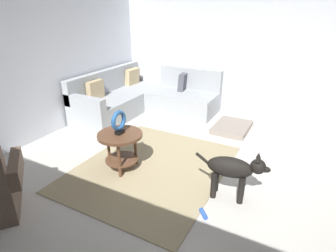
{
  "coord_description": "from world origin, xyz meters",
  "views": [
    {
      "loc": [
        -2.67,
        -1.06,
        2.09
      ],
      "look_at": [
        0.45,
        0.6,
        0.55
      ],
      "focal_mm": 29.51,
      "sensor_mm": 36.0,
      "label": 1
    }
  ],
  "objects_px": {
    "dog": "(233,170)",
    "dog_toy_rope": "(203,214)",
    "sectional_couch": "(143,99)",
    "dog_bed_mat": "(232,127)",
    "torus_sculpture": "(119,122)",
    "side_table": "(120,142)"
  },
  "relations": [
    {
      "from": "sectional_couch",
      "to": "torus_sculpture",
      "type": "relative_size",
      "value": 6.9
    },
    {
      "from": "torus_sculpture",
      "to": "dog",
      "type": "xyz_separation_m",
      "value": [
        0.1,
        -1.52,
        -0.33
      ]
    },
    {
      "from": "sectional_couch",
      "to": "dog",
      "type": "bearing_deg",
      "value": -128.18
    },
    {
      "from": "side_table",
      "to": "dog_bed_mat",
      "type": "bearing_deg",
      "value": -25.64
    },
    {
      "from": "dog_toy_rope",
      "to": "dog",
      "type": "bearing_deg",
      "value": -20.47
    },
    {
      "from": "dog_bed_mat",
      "to": "dog",
      "type": "height_order",
      "value": "dog"
    },
    {
      "from": "dog_bed_mat",
      "to": "dog",
      "type": "distance_m",
      "value": 2.04
    },
    {
      "from": "dog_toy_rope",
      "to": "torus_sculpture",
      "type": "bearing_deg",
      "value": 75.29
    },
    {
      "from": "dog_bed_mat",
      "to": "torus_sculpture",
      "type": "bearing_deg",
      "value": 154.36
    },
    {
      "from": "sectional_couch",
      "to": "side_table",
      "type": "xyz_separation_m",
      "value": [
        -2.05,
        -0.96,
        0.12
      ]
    },
    {
      "from": "dog",
      "to": "dog_toy_rope",
      "type": "xyz_separation_m",
      "value": [
        -0.45,
        0.17,
        -0.35
      ]
    },
    {
      "from": "sectional_couch",
      "to": "dog",
      "type": "height_order",
      "value": "sectional_couch"
    },
    {
      "from": "dog",
      "to": "dog_toy_rope",
      "type": "relative_size",
      "value": 5.86
    },
    {
      "from": "side_table",
      "to": "dog",
      "type": "xyz_separation_m",
      "value": [
        0.1,
        -1.52,
        -0.04
      ]
    },
    {
      "from": "side_table",
      "to": "torus_sculpture",
      "type": "relative_size",
      "value": 1.84
    },
    {
      "from": "torus_sculpture",
      "to": "dog_bed_mat",
      "type": "relative_size",
      "value": 0.41
    },
    {
      "from": "sectional_couch",
      "to": "dog_toy_rope",
      "type": "distance_m",
      "value": 3.34
    },
    {
      "from": "dog_bed_mat",
      "to": "dog_toy_rope",
      "type": "relative_size",
      "value": 5.55
    },
    {
      "from": "dog_bed_mat",
      "to": "dog_toy_rope",
      "type": "height_order",
      "value": "dog_bed_mat"
    },
    {
      "from": "dog",
      "to": "sectional_couch",
      "type": "bearing_deg",
      "value": -136.23
    },
    {
      "from": "sectional_couch",
      "to": "dog_toy_rope",
      "type": "relative_size",
      "value": 15.6
    },
    {
      "from": "torus_sculpture",
      "to": "dog",
      "type": "bearing_deg",
      "value": -86.26
    }
  ]
}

